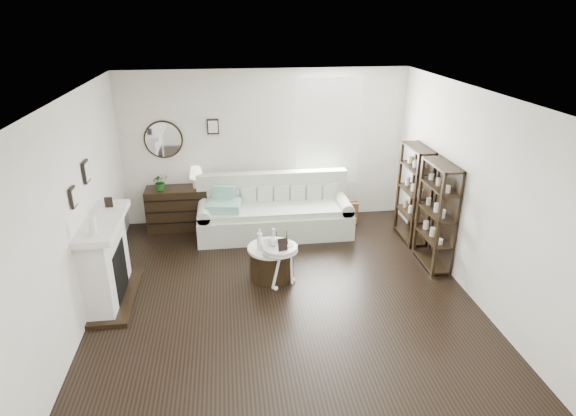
{
  "coord_description": "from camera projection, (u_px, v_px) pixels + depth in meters",
  "views": [
    {
      "loc": [
        -0.67,
        -5.5,
        3.61
      ],
      "look_at": [
        0.15,
        0.8,
        0.98
      ],
      "focal_mm": 30.0,
      "sensor_mm": 36.0,
      "label": 1
    }
  ],
  "objects": [
    {
      "name": "room",
      "position": [
        307.0,
        133.0,
        8.45
      ],
      "size": [
        5.5,
        5.5,
        5.5
      ],
      "color": "black",
      "rests_on": "ground"
    },
    {
      "name": "fireplace",
      "position": [
        107.0,
        262.0,
        6.3
      ],
      "size": [
        0.5,
        1.4,
        1.84
      ],
      "color": "white",
      "rests_on": "ground"
    },
    {
      "name": "shelf_unit_far",
      "position": [
        414.0,
        194.0,
        7.89
      ],
      "size": [
        0.3,
        0.8,
        1.6
      ],
      "color": "black",
      "rests_on": "ground"
    },
    {
      "name": "shelf_unit_near",
      "position": [
        436.0,
        215.0,
        7.07
      ],
      "size": [
        0.3,
        0.8,
        1.6
      ],
      "color": "black",
      "rests_on": "ground"
    },
    {
      "name": "sofa",
      "position": [
        274.0,
        214.0,
        8.29
      ],
      "size": [
        2.6,
        0.9,
        1.01
      ],
      "color": "#AEB7A3",
      "rests_on": "ground"
    },
    {
      "name": "quilt",
      "position": [
        224.0,
        206.0,
        7.97
      ],
      "size": [
        0.61,
        0.53,
        0.14
      ],
      "primitive_type": "cube",
      "rotation": [
        0.0,
        0.0,
        -0.16
      ],
      "color": "#258966",
      "rests_on": "sofa"
    },
    {
      "name": "suitcase",
      "position": [
        341.0,
        213.0,
        8.69
      ],
      "size": [
        0.61,
        0.25,
        0.39
      ],
      "primitive_type": "cube",
      "rotation": [
        0.0,
        0.0,
        0.09
      ],
      "color": "brown",
      "rests_on": "ground"
    },
    {
      "name": "dresser",
      "position": [
        180.0,
        208.0,
        8.44
      ],
      "size": [
        1.12,
        0.48,
        0.75
      ],
      "color": "black",
      "rests_on": "ground"
    },
    {
      "name": "table_lamp",
      "position": [
        196.0,
        177.0,
        8.26
      ],
      "size": [
        0.26,
        0.26,
        0.37
      ],
      "primitive_type": null,
      "rotation": [
        0.0,
        0.0,
        -0.09
      ],
      "color": "beige",
      "rests_on": "dresser"
    },
    {
      "name": "potted_plant",
      "position": [
        160.0,
        182.0,
        8.16
      ],
      "size": [
        0.34,
        0.32,
        0.3
      ],
      "primitive_type": "imported",
      "rotation": [
        0.0,
        0.0,
        0.43
      ],
      "color": "#1A5017",
      "rests_on": "dresser"
    },
    {
      "name": "drum_table",
      "position": [
        272.0,
        262.0,
        6.93
      ],
      "size": [
        0.69,
        0.69,
        0.48
      ],
      "rotation": [
        0.0,
        0.0,
        0.15
      ],
      "color": "black",
      "rests_on": "ground"
    },
    {
      "name": "pedestal_table",
      "position": [
        280.0,
        249.0,
        6.63
      ],
      "size": [
        0.49,
        0.49,
        0.59
      ],
      "rotation": [
        0.0,
        0.0,
        -0.43
      ],
      "color": "white",
      "rests_on": "ground"
    },
    {
      "name": "eiffel_drum",
      "position": [
        276.0,
        239.0,
        6.86
      ],
      "size": [
        0.12,
        0.12,
        0.19
      ],
      "primitive_type": null,
      "rotation": [
        0.0,
        0.0,
        0.06
      ],
      "color": "black",
      "rests_on": "drum_table"
    },
    {
      "name": "bottle_drum",
      "position": [
        260.0,
        240.0,
        6.69
      ],
      "size": [
        0.08,
        0.08,
        0.33
      ],
      "primitive_type": "cylinder",
      "color": "silver",
      "rests_on": "drum_table"
    },
    {
      "name": "card_frame_drum",
      "position": [
        269.0,
        246.0,
        6.64
      ],
      "size": [
        0.17,
        0.08,
        0.21
      ],
      "primitive_type": "cube",
      "rotation": [
        -0.21,
        0.0,
        0.12
      ],
      "color": "silver",
      "rests_on": "drum_table"
    },
    {
      "name": "eiffel_ped",
      "position": [
        287.0,
        239.0,
        6.62
      ],
      "size": [
        0.14,
        0.14,
        0.19
      ],
      "primitive_type": null,
      "rotation": [
        0.0,
        0.0,
        0.33
      ],
      "color": "black",
      "rests_on": "pedestal_table"
    },
    {
      "name": "flask_ped",
      "position": [
        274.0,
        237.0,
        6.57
      ],
      "size": [
        0.14,
        0.14,
        0.26
      ],
      "primitive_type": null,
      "color": "silver",
      "rests_on": "pedestal_table"
    },
    {
      "name": "card_frame_ped",
      "position": [
        283.0,
        245.0,
        6.46
      ],
      "size": [
        0.14,
        0.08,
        0.17
      ],
      "primitive_type": "cube",
      "rotation": [
        -0.21,
        0.0,
        0.22
      ],
      "color": "black",
      "rests_on": "pedestal_table"
    }
  ]
}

